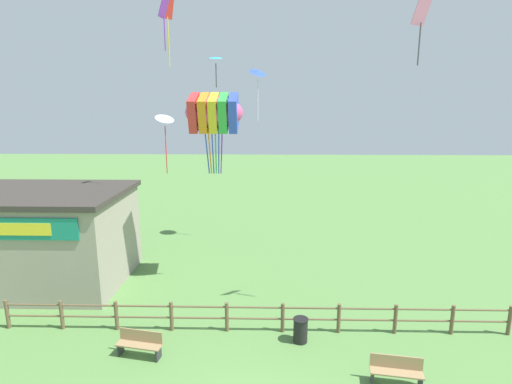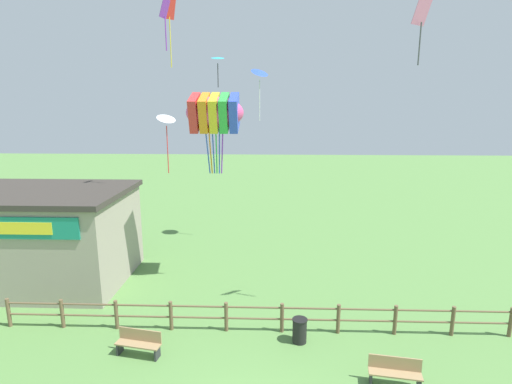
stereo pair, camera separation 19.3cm
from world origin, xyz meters
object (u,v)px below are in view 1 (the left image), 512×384
object	(u,v)px
seaside_building	(31,237)
trash_bin	(300,330)
park_bench_near_fence	(396,370)
park_bench_by_building	(140,343)
kite_pink_diamond	(422,17)
kite_purple_streamer	(164,15)
kite_red_diamond	(168,19)
kite_rainbow_parafoil	(214,113)
kite_white_delta	(165,121)
kite_blue_delta	(258,74)
kite_cyan_delta	(216,59)

from	to	relation	value
seaside_building	trash_bin	size ratio (longest dim) A/B	9.98
park_bench_near_fence	park_bench_by_building	bearing A→B (deg)	171.61
seaside_building	kite_pink_diamond	xyz separation A→B (m)	(16.20, -3.00, 8.93)
park_bench_near_fence	kite_pink_diamond	xyz separation A→B (m)	(1.28, 3.89, 10.69)
kite_purple_streamer	kite_pink_diamond	xyz separation A→B (m)	(9.66, -3.80, -0.87)
park_bench_near_fence	kite_pink_diamond	distance (m)	11.44
park_bench_by_building	kite_pink_diamond	xyz separation A→B (m)	(9.41, 2.69, 10.69)
park_bench_by_building	kite_red_diamond	size ratio (longest dim) A/B	0.47
park_bench_near_fence	kite_rainbow_parafoil	distance (m)	11.95
kite_purple_streamer	kite_white_delta	world-z (taller)	kite_purple_streamer
park_bench_by_building	trash_bin	distance (m)	5.52
seaside_building	kite_purple_streamer	world-z (taller)	kite_purple_streamer
kite_blue_delta	kite_red_diamond	bearing A→B (deg)	-164.40
kite_white_delta	kite_rainbow_parafoil	bearing A→B (deg)	-43.71
kite_red_diamond	kite_purple_streamer	bearing A→B (deg)	-79.20
kite_blue_delta	kite_pink_diamond	size ratio (longest dim) A/B	1.31
kite_purple_streamer	park_bench_by_building	bearing A→B (deg)	-87.79
kite_cyan_delta	kite_purple_streamer	xyz separation A→B (m)	(-1.58, -5.22, 1.24)
park_bench_near_fence	park_bench_by_building	distance (m)	8.21
trash_bin	kite_pink_diamond	distance (m)	11.55
kite_blue_delta	kite_purple_streamer	bearing A→B (deg)	-128.38
kite_blue_delta	kite_pink_diamond	distance (m)	10.55
kite_pink_diamond	kite_white_delta	world-z (taller)	kite_pink_diamond
park_bench_by_building	kite_blue_delta	size ratio (longest dim) A/B	0.53
kite_pink_diamond	kite_red_diamond	bearing A→B (deg)	144.12
trash_bin	kite_white_delta	world-z (taller)	kite_white_delta
kite_rainbow_parafoil	kite_blue_delta	xyz separation A→B (m)	(1.79, 5.69, 2.03)
seaside_building	kite_pink_diamond	world-z (taller)	kite_pink_diamond
kite_rainbow_parafoil	park_bench_by_building	bearing A→B (deg)	-108.30
kite_purple_streamer	kite_red_diamond	size ratio (longest dim) A/B	0.62
park_bench_near_fence	park_bench_by_building	world-z (taller)	same
park_bench_by_building	kite_blue_delta	xyz separation A→B (m)	(3.71, 11.49, 9.47)
trash_bin	kite_rainbow_parafoil	size ratio (longest dim) A/B	0.25
park_bench_by_building	park_bench_near_fence	bearing A→B (deg)	-8.39
seaside_building	kite_cyan_delta	xyz separation A→B (m)	(8.11, 6.02, 8.57)
kite_white_delta	kite_blue_delta	bearing A→B (deg)	32.37
kite_pink_diamond	kite_blue_delta	bearing A→B (deg)	122.92
kite_cyan_delta	kite_blue_delta	distance (m)	2.54
trash_bin	kite_cyan_delta	distance (m)	15.48
kite_rainbow_parafoil	trash_bin	bearing A→B (deg)	-54.02
kite_blue_delta	seaside_building	bearing A→B (deg)	-151.07
seaside_building	park_bench_by_building	distance (m)	9.03
park_bench_by_building	kite_rainbow_parafoil	bearing A→B (deg)	71.70
park_bench_by_building	kite_pink_diamond	bearing A→B (deg)	15.96
trash_bin	kite_red_diamond	bearing A→B (deg)	124.69
kite_rainbow_parafoil	kite_blue_delta	bearing A→B (deg)	72.52
kite_cyan_delta	kite_white_delta	distance (m)	5.13
kite_pink_diamond	park_bench_by_building	bearing A→B (deg)	-164.04
kite_white_delta	kite_purple_streamer	bearing A→B (deg)	-71.21
park_bench_near_fence	kite_cyan_delta	world-z (taller)	kite_cyan_delta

